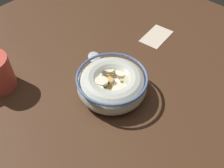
% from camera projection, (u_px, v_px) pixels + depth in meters
% --- Properties ---
extents(ground_plane, '(1.06, 1.06, 0.02)m').
position_uv_depth(ground_plane, '(112.00, 95.00, 0.61)').
color(ground_plane, '#472B19').
extents(cereal_bowl, '(0.16, 0.16, 0.06)m').
position_uv_depth(cereal_bowl, '(112.00, 84.00, 0.58)').
color(cereal_bowl, beige).
rests_on(cereal_bowl, ground_plane).
extents(spoon, '(0.09, 0.15, 0.01)m').
position_uv_depth(spoon, '(96.00, 61.00, 0.67)').
color(spoon, '#B7B7BC').
rests_on(spoon, ground_plane).
extents(folded_napkin, '(0.11, 0.07, 0.00)m').
position_uv_depth(folded_napkin, '(156.00, 36.00, 0.74)').
color(folded_napkin, beige).
rests_on(folded_napkin, ground_plane).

